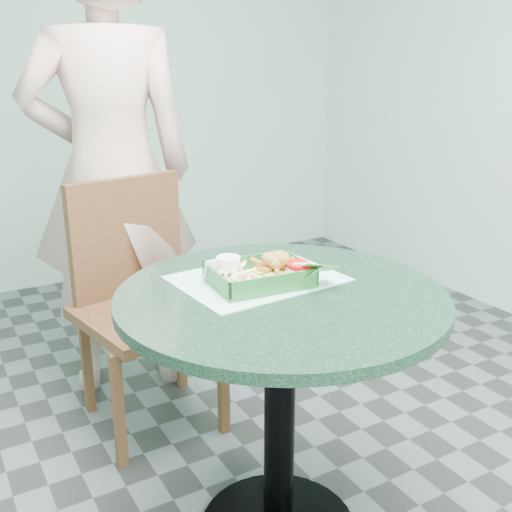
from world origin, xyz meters
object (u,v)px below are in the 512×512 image
dining_chair (140,286)px  diner_person (107,118)px  food_basket (260,286)px  crab_sandwich (276,270)px  cafe_table (280,357)px  sauce_ramekin (227,270)px

dining_chair → diner_person: bearing=77.8°
food_basket → crab_sandwich: 0.06m
crab_sandwich → diner_person: bearing=97.1°
diner_person → food_basket: (0.08, -1.04, -0.37)m
cafe_table → food_basket: 0.20m
cafe_table → crab_sandwich: bearing=68.5°
cafe_table → dining_chair: size_ratio=0.94×
cafe_table → sauce_ramekin: sauce_ramekin is taller
food_basket → sauce_ramekin: size_ratio=3.87×
dining_chair → food_basket: size_ratio=3.61×
diner_person → crab_sandwich: diner_person is taller
dining_chair → sauce_ramekin: 0.74m
crab_sandwich → sauce_ramekin: crab_sandwich is taller
diner_person → sauce_ramekin: 1.03m
diner_person → sauce_ramekin: bearing=103.4°
diner_person → cafe_table: bearing=107.7°
sauce_ramekin → food_basket: bearing=-45.7°
diner_person → food_basket: diner_person is taller
cafe_table → food_basket: size_ratio=3.38×
cafe_table → sauce_ramekin: 0.28m
sauce_ramekin → crab_sandwich: bearing=-28.2°
dining_chair → food_basket: dining_chair is taller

